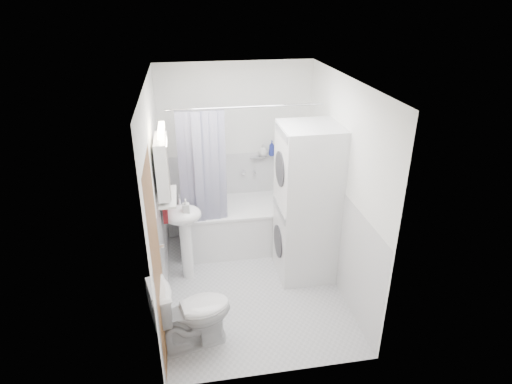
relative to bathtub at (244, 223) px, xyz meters
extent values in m
plane|color=silver|center=(-0.03, -0.92, -0.34)|extent=(2.60, 2.60, 0.00)
plane|color=white|center=(-0.03, 0.38, 0.86)|extent=(2.00, 0.00, 2.00)
plane|color=white|center=(-0.03, -2.22, 0.86)|extent=(2.00, 0.00, 2.00)
plane|color=white|center=(-1.03, -0.92, 0.86)|extent=(0.00, 2.60, 2.60)
plane|color=white|center=(0.97, -0.92, 0.86)|extent=(0.00, 2.60, 2.60)
plane|color=white|center=(-0.03, -0.92, 2.06)|extent=(2.60, 2.60, 0.00)
plane|color=white|center=(-0.03, 0.37, 0.26)|extent=(1.98, 0.00, 1.98)
plane|color=white|center=(-1.02, -0.92, 0.26)|extent=(0.00, 2.58, 2.58)
plane|color=white|center=(0.95, -0.92, 0.26)|extent=(0.00, 2.58, 2.58)
plane|color=brown|center=(-1.01, -1.80, 0.66)|extent=(0.00, 2.00, 2.00)
cylinder|color=silver|center=(-0.98, -1.47, 0.66)|extent=(0.04, 0.04, 0.04)
cube|color=white|center=(0.00, 0.00, -0.05)|extent=(1.59, 0.74, 0.58)
cube|color=white|center=(0.00, 0.00, 0.26)|extent=(1.61, 0.76, 0.03)
cube|color=silver|center=(0.00, 0.00, 0.14)|extent=(1.41, 0.56, 0.20)
cylinder|color=silver|center=(0.20, 0.33, 0.59)|extent=(0.04, 0.12, 0.04)
cylinder|color=silver|center=(0.00, -0.32, 1.66)|extent=(1.79, 0.02, 0.02)
cube|color=#131342|center=(-0.75, -0.32, 0.91)|extent=(0.10, 0.02, 1.45)
cube|color=#131342|center=(-0.66, -0.32, 0.91)|extent=(0.10, 0.02, 1.45)
cube|color=#131342|center=(-0.57, -0.32, 0.91)|extent=(0.10, 0.02, 1.45)
cube|color=#131342|center=(-0.48, -0.32, 0.91)|extent=(0.10, 0.02, 1.45)
cube|color=#131342|center=(-0.39, -0.32, 0.91)|extent=(0.10, 0.02, 1.45)
cube|color=#131342|center=(-0.30, -0.32, 0.91)|extent=(0.10, 0.02, 1.45)
ellipsoid|color=white|center=(-0.79, -0.59, 0.51)|extent=(0.44, 0.37, 0.20)
cylinder|color=white|center=(-0.77, -0.59, 0.04)|extent=(0.14, 0.14, 0.75)
cylinder|color=silver|center=(-0.81, -0.45, 0.63)|extent=(0.03, 0.03, 0.14)
cylinder|color=silver|center=(-0.81, -0.49, 0.69)|extent=(0.02, 0.10, 0.02)
cube|color=white|center=(-0.94, -0.82, 1.21)|extent=(0.12, 0.50, 0.60)
cube|color=white|center=(-0.88, -0.82, 1.21)|extent=(0.01, 0.47, 0.57)
cube|color=#FFEABF|center=(-0.92, -0.82, 1.59)|extent=(0.06, 0.45, 0.06)
cube|color=silver|center=(-0.92, -0.82, 0.86)|extent=(0.18, 0.54, 0.02)
cube|color=silver|center=(0.25, 0.32, 0.81)|extent=(0.22, 0.06, 0.02)
cube|color=#5A1618|center=(-0.97, -0.57, 0.94)|extent=(0.05, 0.37, 0.87)
cube|color=#5A1618|center=(-0.94, -0.57, 1.34)|extent=(0.03, 0.33, 0.08)
cylinder|color=silver|center=(-0.98, -0.57, 1.38)|extent=(0.02, 0.04, 0.02)
cube|color=white|center=(0.65, -0.73, 0.13)|extent=(0.66, 0.66, 0.94)
cylinder|color=#2D2D33|center=(0.31, -0.73, 0.12)|extent=(0.02, 0.40, 0.40)
cube|color=gray|center=(0.31, -0.73, 0.54)|extent=(0.01, 0.60, 0.08)
cube|color=white|center=(0.65, -0.73, 1.07)|extent=(0.66, 0.66, 0.94)
cylinder|color=#2D2D33|center=(0.31, -0.73, 1.06)|extent=(0.02, 0.40, 0.40)
cube|color=gray|center=(0.31, -0.73, 1.48)|extent=(0.01, 0.60, 0.08)
imported|color=white|center=(-0.75, -1.71, 0.04)|extent=(0.84, 0.59, 0.75)
imported|color=gray|center=(-0.74, -0.67, 0.61)|extent=(0.08, 0.17, 0.08)
imported|color=gray|center=(-0.92, -0.97, 0.91)|extent=(0.07, 0.18, 0.07)
imported|color=gray|center=(-0.92, -0.70, 0.92)|extent=(0.10, 0.09, 0.10)
imported|color=gray|center=(0.32, 0.32, 0.89)|extent=(0.13, 0.17, 0.13)
imported|color=navy|center=(0.44, 0.32, 0.86)|extent=(0.08, 0.21, 0.08)
camera|label=1|loc=(-0.69, -4.98, 2.84)|focal=30.00mm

